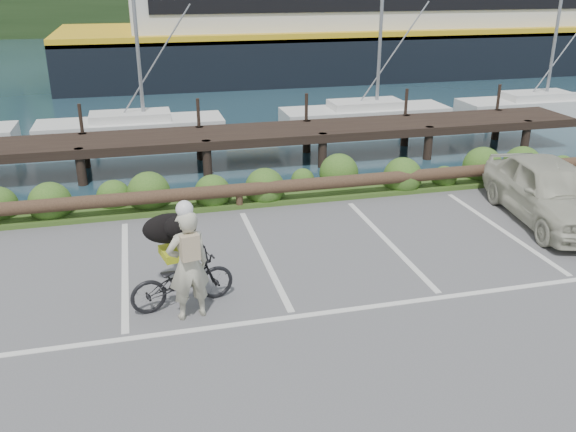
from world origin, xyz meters
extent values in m
plane|color=#545456|center=(0.00, 0.00, 0.00)|extent=(72.00, 72.00, 0.00)
plane|color=#1A323F|center=(0.00, 48.00, -1.20)|extent=(160.00, 160.00, 0.00)
cube|color=#3D5B21|center=(0.00, 5.30, 0.05)|extent=(34.00, 1.60, 0.10)
imported|color=black|center=(-1.66, 0.42, 0.45)|extent=(1.81, 0.95, 0.90)
imported|color=#BAB79D|center=(-1.57, 0.03, 0.91)|extent=(0.74, 0.56, 1.81)
ellipsoid|color=black|center=(-1.77, 0.96, 1.16)|extent=(0.61, 0.96, 0.51)
imported|color=#B6B6A0|center=(6.44, 2.23, 0.69)|extent=(2.22, 4.26, 1.38)
camera|label=1|loc=(-2.13, -8.52, 5.07)|focal=38.00mm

